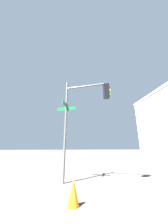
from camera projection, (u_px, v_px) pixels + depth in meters
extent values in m
cylinder|color=#474C47|center=(65.00, 127.00, 6.33)|extent=(0.12, 0.12, 5.40)
cylinder|color=#474C47|center=(86.00, 86.00, 6.70)|extent=(0.89, 2.15, 0.09)
cube|color=black|center=(106.00, 91.00, 6.29)|extent=(0.28, 0.28, 0.80)
sphere|color=red|center=(109.00, 87.00, 6.33)|extent=(0.18, 0.18, 0.18)
sphere|color=orange|center=(109.00, 91.00, 6.26)|extent=(0.18, 0.18, 0.18)
sphere|color=green|center=(109.00, 95.00, 6.19)|extent=(0.18, 0.18, 0.18)
cube|color=#0F5128|center=(66.00, 109.00, 6.62)|extent=(0.43, 1.04, 0.20)
cube|color=#0F5128|center=(66.00, 105.00, 6.68)|extent=(0.95, 0.39, 0.20)
cone|color=orange|center=(73.00, 192.00, 3.55)|extent=(0.36, 0.36, 0.75)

